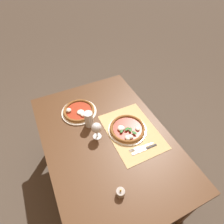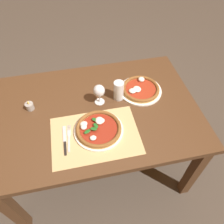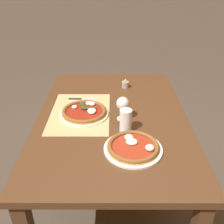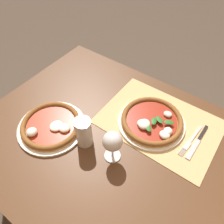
% 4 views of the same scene
% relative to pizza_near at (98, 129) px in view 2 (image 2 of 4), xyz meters
% --- Properties ---
extents(ground_plane, '(24.00, 24.00, 0.00)m').
position_rel_pizza_near_xyz_m(ground_plane, '(0.01, 0.18, -0.76)').
color(ground_plane, '#473D33').
extents(dining_table, '(1.43, 0.96, 0.74)m').
position_rel_pizza_near_xyz_m(dining_table, '(0.01, 0.18, -0.12)').
color(dining_table, '#4C301C').
rests_on(dining_table, ground).
extents(paper_placemat, '(0.55, 0.39, 0.00)m').
position_rel_pizza_near_xyz_m(paper_placemat, '(-0.03, -0.03, -0.02)').
color(paper_placemat, tan).
rests_on(paper_placemat, dining_table).
extents(pizza_near, '(0.32, 0.32, 0.05)m').
position_rel_pizza_near_xyz_m(pizza_near, '(0.00, 0.00, 0.00)').
color(pizza_near, silver).
rests_on(pizza_near, paper_placemat).
extents(pizza_far, '(0.31, 0.31, 0.05)m').
position_rel_pizza_near_xyz_m(pizza_far, '(0.37, 0.29, -0.00)').
color(pizza_far, silver).
rests_on(pizza_far, dining_table).
extents(wine_glass, '(0.08, 0.08, 0.16)m').
position_rel_pizza_near_xyz_m(wine_glass, '(0.05, 0.25, 0.08)').
color(wine_glass, silver).
rests_on(wine_glass, dining_table).
extents(pint_glass, '(0.07, 0.07, 0.15)m').
position_rel_pizza_near_xyz_m(pint_glass, '(0.19, 0.26, 0.05)').
color(pint_glass, silver).
rests_on(pint_glass, dining_table).
extents(fork, '(0.03, 0.20, 0.00)m').
position_rel_pizza_near_xyz_m(fork, '(-0.19, -0.02, -0.02)').
color(fork, '#B7B7BC').
rests_on(fork, paper_placemat).
extents(knife, '(0.02, 0.22, 0.01)m').
position_rel_pizza_near_xyz_m(knife, '(-0.22, -0.03, -0.02)').
color(knife, black).
rests_on(knife, paper_placemat).
extents(votive_candle, '(0.06, 0.06, 0.07)m').
position_rel_pizza_near_xyz_m(votive_candle, '(-0.43, 0.28, 0.00)').
color(votive_candle, gray).
rests_on(votive_candle, dining_table).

